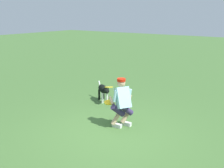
{
  "coord_description": "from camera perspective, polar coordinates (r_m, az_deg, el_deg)",
  "views": [
    {
      "loc": [
        -3.44,
        4.77,
        2.9
      ],
      "look_at": [
        0.79,
        -1.24,
        0.9
      ],
      "focal_mm": 41.8,
      "sensor_mm": 36.0,
      "label": 1
    }
  ],
  "objects": [
    {
      "name": "ground_plane",
      "position": [
        6.56,
        -0.59,
        -11.02
      ],
      "size": [
        60.0,
        60.0,
        0.0
      ],
      "primitive_type": "plane",
      "color": "#446D34"
    },
    {
      "name": "person",
      "position": [
        6.75,
        2.22,
        -3.84
      ],
      "size": [
        0.71,
        0.62,
        1.29
      ],
      "rotation": [
        0.0,
        0.0,
        -0.55
      ],
      "color": "silver",
      "rests_on": "ground_plane"
    },
    {
      "name": "dog",
      "position": [
        8.75,
        -1.91,
        -1.29
      ],
      "size": [
        0.9,
        0.68,
        0.6
      ],
      "rotation": [
        0.0,
        0.0,
        2.51
      ],
      "color": "black",
      "rests_on": "ground_plane"
    },
    {
      "name": "frisbee_flying",
      "position": [
        8.47,
        -0.69,
        -0.67
      ],
      "size": [
        0.39,
        0.39,
        0.07
      ],
      "primitive_type": "cylinder",
      "rotation": [
        0.01,
        0.19,
        5.56
      ],
      "color": "yellow"
    },
    {
      "name": "frisbee_held",
      "position": [
        6.95,
        -0.65,
        -4.02
      ],
      "size": [
        0.36,
        0.36,
        0.07
      ],
      "primitive_type": "cylinder",
      "rotation": [
        -0.17,
        0.01,
        0.5
      ],
      "color": "yellow",
      "rests_on": "person"
    }
  ]
}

